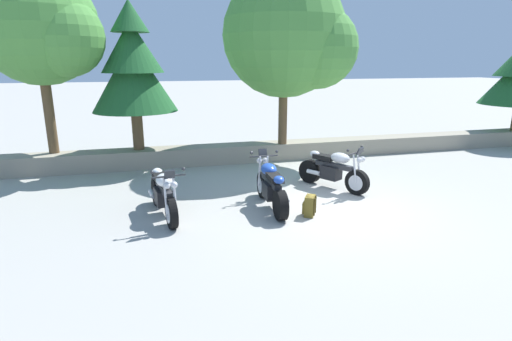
# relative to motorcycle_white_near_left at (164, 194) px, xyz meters

# --- Properties ---
(ground_plane) EXTENTS (120.00, 120.00, 0.00)m
(ground_plane) POSITION_rel_motorcycle_white_near_left_xyz_m (3.53, -0.48, -0.49)
(ground_plane) COLOR #A3A099
(stone_wall) EXTENTS (36.00, 0.80, 0.55)m
(stone_wall) POSITION_rel_motorcycle_white_near_left_xyz_m (3.53, 4.32, -0.21)
(stone_wall) COLOR gray
(stone_wall) RESTS_ON ground
(motorcycle_white_near_left) EXTENTS (0.74, 2.06, 1.18)m
(motorcycle_white_near_left) POSITION_rel_motorcycle_white_near_left_xyz_m (0.00, 0.00, 0.00)
(motorcycle_white_near_left) COLOR black
(motorcycle_white_near_left) RESTS_ON ground
(motorcycle_blue_centre) EXTENTS (0.67, 2.06, 1.18)m
(motorcycle_blue_centre) POSITION_rel_motorcycle_white_near_left_xyz_m (2.30, -0.07, 0.00)
(motorcycle_blue_centre) COLOR black
(motorcycle_blue_centre) RESTS_ON ground
(motorcycle_silver_far_right) EXTENTS (1.20, 1.87, 1.18)m
(motorcycle_silver_far_right) POSITION_rel_motorcycle_white_near_left_xyz_m (4.24, 0.84, 0.00)
(motorcycle_silver_far_right) COLOR black
(motorcycle_silver_far_right) RESTS_ON ground
(rider_backpack) EXTENTS (0.34, 0.35, 0.47)m
(rider_backpack) POSITION_rel_motorcycle_white_near_left_xyz_m (2.94, -0.77, -0.24)
(rider_backpack) COLOR brown
(rider_backpack) RESTS_ON ground
(leafy_tree_far_left) EXTENTS (3.36, 3.20, 5.12)m
(leafy_tree_far_left) POSITION_rel_motorcycle_white_near_left_xyz_m (-2.78, 4.41, 3.51)
(leafy_tree_far_left) COLOR brown
(leafy_tree_far_left) RESTS_ON stone_wall
(pine_tree_mid_left) EXTENTS (2.46, 2.46, 4.28)m
(pine_tree_mid_left) POSITION_rel_motorcycle_white_near_left_xyz_m (-0.54, 4.38, 2.53)
(pine_tree_mid_left) COLOR brown
(pine_tree_mid_left) RESTS_ON stone_wall
(leafy_tree_mid_right) EXTENTS (3.95, 3.76, 5.24)m
(leafy_tree_mid_right) POSITION_rel_motorcycle_white_near_left_xyz_m (4.13, 3.95, 3.33)
(leafy_tree_mid_right) COLOR brown
(leafy_tree_mid_right) RESTS_ON stone_wall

